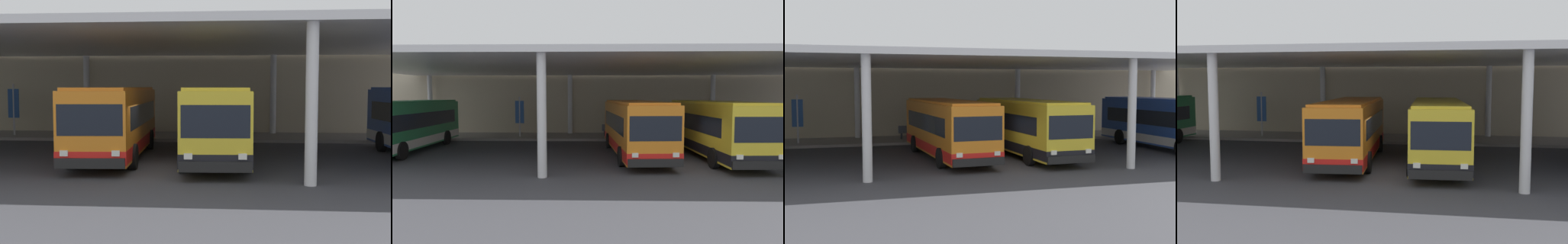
% 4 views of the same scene
% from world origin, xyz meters
% --- Properties ---
extents(ground_plane, '(200.00, 200.00, 0.00)m').
position_xyz_m(ground_plane, '(0.00, 0.00, 0.00)').
color(ground_plane, '#3D3D42').
extents(platform_kerb, '(42.00, 4.50, 0.18)m').
position_xyz_m(platform_kerb, '(0.00, 11.75, 0.09)').
color(platform_kerb, gray).
rests_on(platform_kerb, ground).
extents(station_building_facade, '(48.00, 1.60, 6.61)m').
position_xyz_m(station_building_facade, '(0.00, 15.00, 3.31)').
color(station_building_facade, '#C1B293').
rests_on(station_building_facade, ground).
extents(canopy_shelter, '(40.00, 17.00, 5.55)m').
position_xyz_m(canopy_shelter, '(0.00, 5.50, 5.31)').
color(canopy_shelter, silver).
rests_on(canopy_shelter, ground).
extents(bus_nearest_bay, '(2.90, 10.59, 3.17)m').
position_xyz_m(bus_nearest_bay, '(-15.70, 4.56, 1.66)').
color(bus_nearest_bay, '#28844C').
rests_on(bus_nearest_bay, ground).
extents(bus_second_bay, '(3.23, 10.68, 3.17)m').
position_xyz_m(bus_second_bay, '(-1.64, 3.22, 1.66)').
color(bus_second_bay, orange).
rests_on(bus_second_bay, ground).
extents(bus_middle_bay, '(3.07, 10.64, 3.17)m').
position_xyz_m(bus_middle_bay, '(2.83, 2.83, 1.66)').
color(bus_middle_bay, yellow).
rests_on(bus_middle_bay, ground).
extents(bench_waiting, '(1.80, 0.45, 0.92)m').
position_xyz_m(bench_waiting, '(-2.50, 11.82, 0.66)').
color(bench_waiting, '#4C515B').
rests_on(bench_waiting, platform_kerb).
extents(banner_sign, '(0.70, 0.12, 3.20)m').
position_xyz_m(banner_sign, '(-10.04, 10.94, 1.98)').
color(banner_sign, '#B2B2B7').
rests_on(banner_sign, platform_kerb).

